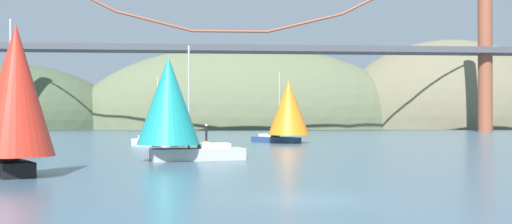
{
  "coord_description": "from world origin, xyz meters",
  "views": [
    {
      "loc": [
        -3.65,
        -21.9,
        3.07
      ],
      "look_at": [
        0.0,
        27.42,
        3.43
      ],
      "focal_mm": 42.48,
      "sensor_mm": 36.0,
      "label": 1
    }
  ],
  "objects": [
    {
      "name": "headland_left",
      "position": [
        -55.0,
        135.0,
        0.0
      ],
      "size": [
        58.43,
        44.0,
        32.77
      ],
      "primitive_type": "ellipsoid",
      "color": "#425138",
      "rests_on": "ground_plane"
    },
    {
      "name": "headland_center",
      "position": [
        5.0,
        135.0,
        0.0
      ],
      "size": [
        89.12,
        44.0,
        42.93
      ],
      "primitive_type": "ellipsoid",
      "color": "#5B6647",
      "rests_on": "ground_plane"
    },
    {
      "name": "suspension_bridge",
      "position": [
        -0.0,
        95.0,
        17.99
      ],
      "size": [
        137.8,
        6.0,
        41.24
      ],
      "color": "brown",
      "rests_on": "ground_plane"
    },
    {
      "name": "sailboat_orange_sail",
      "position": [
        5.11,
        47.01,
        3.89
      ],
      "size": [
        7.39,
        8.22,
        8.29
      ],
      "color": "navy",
      "rests_on": "ground_plane"
    },
    {
      "name": "channel_buoy",
      "position": [
        -4.09,
        32.48,
        0.37
      ],
      "size": [
        1.1,
        1.1,
        2.64
      ],
      "color": "gold",
      "rests_on": "ground_plane"
    },
    {
      "name": "sailboat_crimson_sail",
      "position": [
        -8.41,
        40.21,
        3.67
      ],
      "size": [
        6.38,
        6.45,
        7.22
      ],
      "color": "white",
      "rests_on": "ground_plane"
    },
    {
      "name": "sailboat_scarlet_sail",
      "position": [
        -13.54,
        9.45,
        4.12
      ],
      "size": [
        5.59,
        7.15,
        8.15
      ],
      "color": "black",
      "rests_on": "ground_plane"
    },
    {
      "name": "ground_plane",
      "position": [
        0.0,
        0.0,
        0.0
      ],
      "size": [
        360.0,
        360.0,
        0.0
      ],
      "primitive_type": "plane",
      "color": "#426075"
    },
    {
      "name": "sailboat_teal_sail",
      "position": [
        -6.39,
        20.04,
        3.81
      ],
      "size": [
        8.04,
        5.31,
        8.0
      ],
      "color": "#B7B2A8",
      "rests_on": "ground_plane"
    },
    {
      "name": "headland_right",
      "position": [
        60.0,
        135.0,
        0.0
      ],
      "size": [
        63.15,
        44.0,
        46.89
      ],
      "primitive_type": "ellipsoid",
      "color": "#6B664C",
      "rests_on": "ground_plane"
    }
  ]
}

